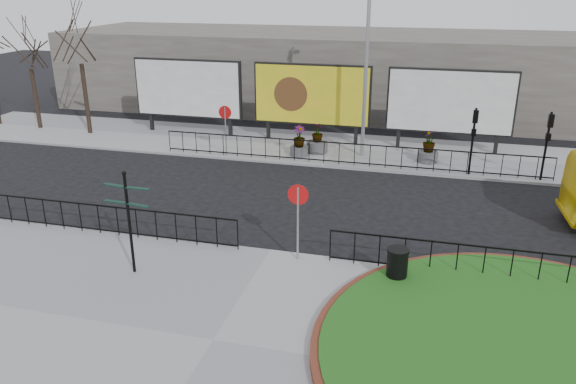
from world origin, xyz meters
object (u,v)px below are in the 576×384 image
(fingerpost_sign, at_px, (128,212))
(litter_bin, at_px, (397,266))
(billboard_mid, at_px, (312,95))
(planter_c, at_px, (428,150))
(lamp_post, at_px, (367,59))
(planter_a, at_px, (299,144))
(planter_b, at_px, (317,142))

(fingerpost_sign, distance_m, litter_bin, 7.86)
(billboard_mid, height_order, planter_c, billboard_mid)
(lamp_post, bearing_deg, planter_a, -165.44)
(billboard_mid, bearing_deg, planter_c, -19.59)
(lamp_post, relative_size, planter_a, 6.18)
(lamp_post, bearing_deg, billboard_mid, 146.75)
(fingerpost_sign, bearing_deg, lamp_post, 77.86)
(lamp_post, relative_size, planter_c, 5.93)
(billboard_mid, height_order, planter_b, billboard_mid)
(planter_c, bearing_deg, billboard_mid, 160.41)
(lamp_post, bearing_deg, planter_b, 180.00)
(billboard_mid, bearing_deg, fingerpost_sign, -97.55)
(lamp_post, height_order, fingerpost_sign, lamp_post)
(litter_bin, relative_size, planter_b, 0.70)
(planter_b, bearing_deg, planter_c, -2.34)
(fingerpost_sign, height_order, planter_b, fingerpost_sign)
(fingerpost_sign, bearing_deg, planter_b, 86.77)
(litter_bin, bearing_deg, billboard_mid, 111.67)
(planter_b, distance_m, planter_c, 5.43)
(fingerpost_sign, xyz_separation_m, planter_c, (8.20, 13.19, -1.32))
(lamp_post, relative_size, fingerpost_sign, 2.91)
(planter_b, height_order, planter_c, planter_c)
(fingerpost_sign, xyz_separation_m, litter_bin, (7.63, 1.32, -1.38))
(fingerpost_sign, distance_m, planter_a, 12.86)
(billboard_mid, height_order, planter_a, billboard_mid)
(billboard_mid, xyz_separation_m, litter_bin, (5.59, -14.06, -1.94))
(litter_bin, distance_m, planter_b, 13.02)
(planter_a, distance_m, planter_c, 6.19)
(litter_bin, bearing_deg, planter_a, 116.30)
(billboard_mid, distance_m, litter_bin, 15.25)
(planter_a, bearing_deg, planter_b, 46.50)
(lamp_post, xyz_separation_m, planter_b, (-2.27, 0.00, -4.19))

